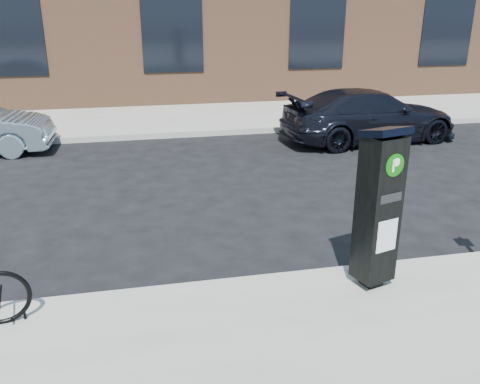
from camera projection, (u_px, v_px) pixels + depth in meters
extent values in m
plane|color=black|center=(258.00, 287.00, 6.49)|extent=(120.00, 120.00, 0.00)
cube|color=gray|center=(171.00, 97.00, 19.31)|extent=(60.00, 12.00, 0.15)
cube|color=#9E9B93|center=(259.00, 283.00, 6.44)|extent=(60.00, 0.12, 0.16)
cube|color=#9E9B93|center=(188.00, 134.00, 13.82)|extent=(60.00, 0.12, 0.16)
cube|color=black|center=(7.00, 18.00, 15.48)|extent=(2.00, 0.06, 3.50)
cube|color=black|center=(172.00, 17.00, 16.44)|extent=(2.00, 0.06, 3.50)
cube|color=black|center=(318.00, 17.00, 17.40)|extent=(2.00, 0.06, 3.50)
cube|color=black|center=(449.00, 16.00, 18.36)|extent=(2.00, 0.06, 3.50)
cube|color=black|center=(371.00, 280.00, 6.26)|extent=(0.26, 0.26, 0.10)
cube|color=black|center=(378.00, 210.00, 5.93)|extent=(0.50, 0.47, 1.77)
cube|color=black|center=(386.00, 132.00, 5.61)|extent=(0.55, 0.52, 0.16)
cylinder|color=#085106|center=(395.00, 165.00, 5.57)|extent=(0.25, 0.09, 0.26)
cube|color=white|center=(395.00, 165.00, 5.57)|extent=(0.09, 0.03, 0.15)
cube|color=silver|center=(387.00, 236.00, 5.87)|extent=(0.28, 0.09, 0.40)
cube|color=black|center=(391.00, 198.00, 5.71)|extent=(0.30, 0.10, 0.10)
torus|color=black|center=(0.00, 298.00, 5.40)|extent=(0.64, 0.16, 0.64)
cylinder|color=black|center=(25.00, 314.00, 5.56)|extent=(0.03, 0.03, 0.13)
imported|color=black|center=(369.00, 115.00, 13.21)|extent=(4.84, 2.37, 1.35)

